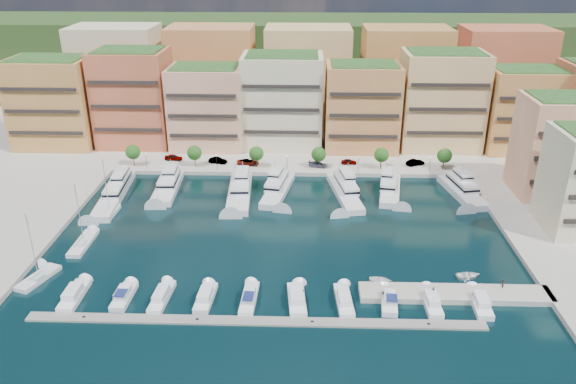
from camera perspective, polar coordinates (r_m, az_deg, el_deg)
name	(u,v)px	position (r m, az deg, el deg)	size (l,w,h in m)	color
ground	(282,232)	(115.29, -0.62, -4.07)	(400.00, 400.00, 0.00)	black
north_quay	(291,136)	(172.44, 0.26, 5.66)	(220.00, 64.00, 2.00)	#9E998E
hillside	(294,97)	(218.51, 0.63, 9.62)	(240.00, 40.00, 58.00)	#1C3917
south_pontoon	(255,322)	(90.17, -3.40, -13.04)	(72.00, 2.20, 0.35)	gray
finger_pier	(455,296)	(99.65, 16.60, -10.13)	(32.00, 5.00, 2.00)	#9E998E
apartment_0	(54,102)	(172.17, -22.64, 8.41)	(22.00, 16.50, 24.80)	tan
apartment_1	(134,98)	(165.99, -15.40, 9.22)	(20.00, 16.50, 26.80)	#C95D43
apartment_2	(207,107)	(159.70, -8.22, 8.53)	(20.00, 15.50, 22.80)	#F5B888
apartment_3	(283,101)	(158.98, -0.56, 9.26)	(22.00, 16.50, 25.80)	beige
apartment_4	(362,107)	(157.93, 7.50, 8.58)	(20.00, 15.50, 23.80)	#C56F4A
apartment_5	(441,100)	(163.08, 15.28, 8.98)	(22.00, 16.50, 26.80)	#DCC374
apartment_6	(522,110)	(168.16, 22.72, 7.70)	(20.00, 15.50, 22.80)	tan
apartment_east_a	(560,146)	(140.88, 25.91, 4.22)	(18.00, 14.50, 22.80)	#F5B888
backblock_0	(118,75)	(189.35, -16.84, 11.34)	(26.00, 18.00, 30.00)	beige
backblock_1	(213,75)	(182.16, -7.67, 11.67)	(26.00, 18.00, 30.00)	#C56F4A
backblock_2	(308,76)	(179.74, 2.01, 11.70)	(26.00, 18.00, 30.00)	#DCC374
backblock_3	(404,77)	(182.30, 11.68, 11.40)	(26.00, 18.00, 30.00)	tan
backblock_4	(501,77)	(189.63, 20.80, 10.84)	(26.00, 18.00, 30.00)	#C95D43
tree_0	(133,152)	(150.65, -15.48, 3.92)	(3.80, 3.80, 5.65)	#473323
tree_1	(194,153)	(146.72, -9.49, 3.94)	(3.80, 3.80, 5.65)	#473323
tree_2	(256,154)	(144.46, -3.24, 3.92)	(3.80, 3.80, 5.65)	#473323
tree_3	(319,154)	(143.95, 3.14, 3.85)	(3.80, 3.80, 5.65)	#473323
tree_4	(381,155)	(145.22, 9.47, 3.73)	(3.80, 3.80, 5.65)	#473323
tree_5	(445,156)	(148.21, 15.62, 3.57)	(3.80, 3.80, 5.65)	#473323
lamppost_0	(146,159)	(147.75, -14.20, 3.29)	(0.30, 0.30, 4.20)	black
lamppost_1	(216,160)	(143.85, -7.28, 3.28)	(0.30, 0.30, 4.20)	black
lamppost_2	(287,160)	(142.15, -0.09, 3.22)	(0.30, 0.30, 4.20)	black
lamppost_3	(358,161)	(142.71, 7.17, 3.11)	(0.30, 0.30, 4.20)	black
lamppost_4	(430,162)	(145.51, 14.25, 2.96)	(0.30, 0.30, 4.20)	black
yacht_0	(115,191)	(137.16, -17.13, 0.12)	(6.38, 26.77, 7.30)	silver
yacht_1	(168,186)	(137.13, -12.09, 0.63)	(5.77, 18.73, 7.30)	silver
yacht_2	(240,189)	(132.39, -4.90, 0.29)	(6.25, 22.70, 7.30)	silver
yacht_3	(278,187)	(132.95, -1.03, 0.48)	(7.70, 19.86, 7.30)	silver
yacht_4	(344,190)	(132.20, 5.76, 0.16)	(8.04, 21.99, 7.30)	silver
yacht_5	(390,187)	(135.03, 10.31, 0.46)	(7.12, 18.14, 7.30)	silver
yacht_6	(461,189)	(138.14, 17.20, 0.29)	(8.11, 19.17, 7.30)	silver
cruiser_0	(74,295)	(101.37, -20.90, -9.79)	(2.77, 8.90, 2.55)	white
cruiser_1	(124,296)	(98.51, -16.34, -10.14)	(2.77, 7.80, 2.66)	white
cruiser_2	(162,297)	(96.79, -12.71, -10.38)	(2.94, 9.11, 2.55)	white
cruiser_3	(205,298)	(95.29, -8.38, -10.60)	(2.99, 8.16, 2.55)	white
cruiser_4	(249,299)	(94.30, -3.97, -10.77)	(2.73, 9.17, 2.66)	white
cruiser_5	(297,300)	(93.91, 0.89, -10.89)	(3.49, 9.09, 2.55)	white
cruiser_6	(344,301)	(94.14, 5.71, -10.92)	(3.12, 9.07, 2.55)	white
cruiser_7	(389,301)	(94.94, 10.24, -10.88)	(3.20, 7.73, 2.66)	white
cruiser_8	(431,302)	(96.21, 14.35, -10.80)	(2.56, 8.31, 2.55)	white
cruiser_9	(480,303)	(98.24, 18.94, -10.64)	(2.93, 8.48, 2.55)	white
sailboat_0	(38,278)	(108.88, -24.04, -8.03)	(5.47, 9.15, 13.20)	silver
sailboat_1	(83,244)	(117.33, -20.11, -4.98)	(2.86, 10.30, 13.20)	silver
sailboat_2	(109,214)	(128.16, -17.70, -2.11)	(2.98, 7.60, 13.20)	silver
tender_3	(482,285)	(103.31, 19.13, -8.92)	(1.29, 1.50, 0.79)	beige
tender_0	(380,280)	(100.34, 9.37, -8.82)	(2.77, 3.88, 0.80)	white
tender_2	(468,275)	(105.15, 17.85, -8.08)	(3.11, 4.36, 0.90)	white
car_0	(174,157)	(153.15, -11.55, 3.47)	(1.88, 4.66, 1.59)	gray
car_1	(218,161)	(149.00, -7.14, 3.19)	(1.67, 4.80, 1.58)	gray
car_2	(248,162)	(147.04, -4.08, 3.04)	(2.66, 5.77, 1.60)	gray
car_3	(318,164)	(145.60, 3.08, 2.81)	(2.01, 4.93, 1.43)	gray
car_4	(349,162)	(148.27, 6.20, 3.09)	(1.62, 4.04, 1.38)	gray
car_5	(415,162)	(150.23, 12.80, 2.95)	(1.69, 4.85, 1.60)	gray
person_0	(433,291)	(96.55, 14.54, -9.75)	(0.63, 0.41, 1.72)	#27374E
person_1	(502,284)	(102.14, 20.92, -8.70)	(0.75, 0.59, 1.55)	#4F332F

